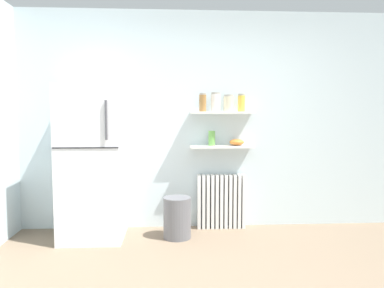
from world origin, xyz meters
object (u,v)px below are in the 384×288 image
at_px(vase, 212,138).
at_px(shelf_bowl, 237,142).
at_px(radiator, 221,201).
at_px(storage_jar_0, 203,102).
at_px(storage_jar_1, 216,102).
at_px(storage_jar_2, 229,103).
at_px(storage_jar_3, 241,103).
at_px(trash_bin, 177,218).
at_px(refrigerator, 93,162).

xyz_separation_m(vase, shelf_bowl, (0.30, 0.00, -0.05)).
xyz_separation_m(radiator, storage_jar_0, (-0.23, -0.03, 1.19)).
bearing_deg(shelf_bowl, storage_jar_0, 180.00).
height_order(storage_jar_1, storage_jar_2, storage_jar_1).
relative_size(storage_jar_0, storage_jar_3, 1.03).
relative_size(shelf_bowl, trash_bin, 0.38).
bearing_deg(storage_jar_2, radiator, 158.58).
distance_m(storage_jar_0, trash_bin, 1.36).
distance_m(radiator, trash_bin, 0.64).
distance_m(storage_jar_2, storage_jar_3, 0.15).
distance_m(storage_jar_0, shelf_bowl, 0.62).
height_order(refrigerator, shelf_bowl, refrigerator).
height_order(storage_jar_3, trash_bin, storage_jar_3).
bearing_deg(storage_jar_2, storage_jar_3, -0.00).
height_order(storage_jar_0, storage_jar_3, storage_jar_0).
distance_m(refrigerator, vase, 1.39).
relative_size(refrigerator, radiator, 2.60).
distance_m(radiator, storage_jar_0, 1.21).
bearing_deg(refrigerator, vase, 9.53).
bearing_deg(shelf_bowl, trash_bin, -156.94).
relative_size(radiator, storage_jar_0, 3.02).
height_order(radiator, trash_bin, radiator).
xyz_separation_m(storage_jar_1, trash_bin, (-0.46, -0.31, -1.29)).
bearing_deg(storage_jar_0, vase, 0.00).
distance_m(storage_jar_2, vase, 0.46).
height_order(storage_jar_1, shelf_bowl, storage_jar_1).
height_order(storage_jar_3, vase, storage_jar_3).
distance_m(refrigerator, storage_jar_3, 1.84).
height_order(refrigerator, storage_jar_2, refrigerator).
relative_size(storage_jar_1, vase, 1.27).
distance_m(storage_jar_3, trash_bin, 1.52).
bearing_deg(trash_bin, storage_jar_1, 33.44).
bearing_deg(vase, storage_jar_0, 180.00).
height_order(vase, shelf_bowl, vase).
height_order(storage_jar_0, vase, storage_jar_0).
height_order(refrigerator, storage_jar_1, refrigerator).
xyz_separation_m(refrigerator, radiator, (1.47, 0.26, -0.52)).
xyz_separation_m(radiator, trash_bin, (-0.54, -0.34, -0.10)).
bearing_deg(vase, refrigerator, -170.47).
height_order(refrigerator, vase, refrigerator).
xyz_separation_m(storage_jar_3, trash_bin, (-0.77, -0.31, -1.28)).
bearing_deg(storage_jar_0, refrigerator, -169.66).
distance_m(refrigerator, storage_jar_2, 1.70).
bearing_deg(storage_jar_3, radiator, 172.55).
xyz_separation_m(radiator, vase, (-0.12, -0.03, 0.77)).
height_order(storage_jar_3, shelf_bowl, storage_jar_3).
xyz_separation_m(storage_jar_0, storage_jar_3, (0.46, 0.00, -0.00)).
relative_size(storage_jar_2, storage_jar_3, 0.94).
height_order(storage_jar_1, vase, storage_jar_1).
distance_m(storage_jar_0, vase, 0.43).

